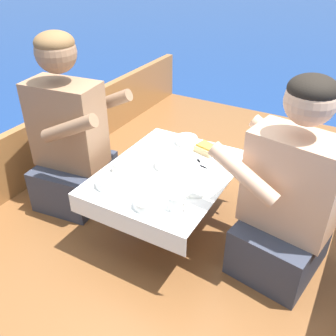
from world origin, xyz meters
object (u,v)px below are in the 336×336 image
at_px(person_starboard, 288,201).
at_px(sandwich, 206,149).
at_px(coffee_cup_port, 177,202).
at_px(person_port, 70,139).
at_px(coffee_cup_starboard, 119,167).

xyz_separation_m(person_starboard, sandwich, (-0.52, 0.26, 0.00)).
xyz_separation_m(sandwich, coffee_cup_port, (0.09, -0.52, 0.00)).
bearing_deg(person_starboard, sandwich, -16.56).
bearing_deg(person_port, person_starboard, -4.17).
bearing_deg(sandwich, person_starboard, -26.12).
height_order(person_starboard, coffee_cup_starboard, person_starboard).
xyz_separation_m(person_port, coffee_cup_port, (0.80, -0.20, -0.02)).
bearing_deg(person_starboard, coffee_cup_starboard, 18.96).
height_order(person_port, sandwich, person_port).
bearing_deg(person_port, sandwich, 17.01).
relative_size(person_port, sandwich, 7.54).
relative_size(person_port, coffee_cup_starboard, 10.18).
relative_size(coffee_cup_port, coffee_cup_starboard, 1.05).
relative_size(person_starboard, sandwich, 7.25).
relative_size(sandwich, coffee_cup_port, 1.29).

